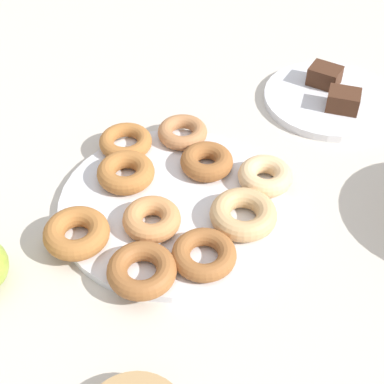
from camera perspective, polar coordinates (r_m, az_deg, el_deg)
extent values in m
plane|color=beige|center=(0.82, -1.96, -1.57)|extent=(2.40, 2.40, 0.00)
cylinder|color=silver|center=(0.81, -1.97, -1.26)|extent=(0.33, 0.33, 0.01)
torus|color=tan|center=(0.77, 5.33, -2.11)|extent=(0.13, 0.13, 0.03)
torus|color=#995B2D|center=(0.85, 1.51, 3.14)|extent=(0.10, 0.10, 0.03)
torus|color=#AD6B33|center=(0.76, -11.71, -4.12)|extent=(0.11, 0.11, 0.03)
torus|color=#EABC84|center=(0.83, 7.48, 1.64)|extent=(0.09, 0.09, 0.03)
torus|color=#C6844C|center=(0.77, -4.14, -2.80)|extent=(0.10, 0.10, 0.03)
torus|color=#AD6B33|center=(0.84, -6.77, 2.01)|extent=(0.12, 0.12, 0.03)
torus|color=#995B2D|center=(0.73, 1.23, -6.40)|extent=(0.12, 0.12, 0.02)
torus|color=#AD6B33|center=(0.89, -6.79, 5.12)|extent=(0.08, 0.08, 0.02)
torus|color=#B27547|center=(0.90, -0.98, 6.13)|extent=(0.11, 0.11, 0.02)
torus|color=#995B2D|center=(0.71, -5.15, -7.96)|extent=(0.12, 0.12, 0.03)
cylinder|color=silver|center=(1.04, 13.70, 9.22)|extent=(0.23, 0.23, 0.01)
cube|color=#472819|center=(1.05, 13.39, 11.48)|extent=(0.05, 0.06, 0.03)
cube|color=#472819|center=(1.00, 15.20, 9.03)|extent=(0.05, 0.06, 0.03)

